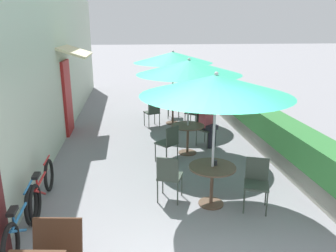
% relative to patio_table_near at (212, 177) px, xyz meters
% --- Properties ---
extents(cafe_facade_wall, '(0.98, 14.06, 4.20)m').
position_rel_patio_table_near_xyz_m(cafe_facade_wall, '(-3.27, 5.10, 1.56)').
color(cafe_facade_wall, '#B2C1AD').
rests_on(cafe_facade_wall, ground_plane).
extents(planter_hedge, '(0.60, 13.06, 1.01)m').
position_rel_patio_table_near_xyz_m(planter_hedge, '(2.03, 5.13, 0.01)').
color(planter_hedge, gray).
rests_on(planter_hedge, ground_plane).
extents(patio_table_near, '(0.80, 0.80, 0.72)m').
position_rel_patio_table_near_xyz_m(patio_table_near, '(0.00, 0.00, 0.00)').
color(patio_table_near, brown).
rests_on(patio_table_near, ground_plane).
extents(patio_umbrella_near, '(2.44, 2.44, 2.32)m').
position_rel_patio_table_near_xyz_m(patio_umbrella_near, '(0.00, 0.00, 1.58)').
color(patio_umbrella_near, '#B7B7BC').
rests_on(patio_umbrella_near, ground_plane).
extents(cafe_chair_near_left, '(0.52, 0.52, 0.87)m').
position_rel_patio_table_near_xyz_m(cafe_chair_near_left, '(-0.72, 0.19, -0.01)').
color(cafe_chair_near_left, '#384238').
rests_on(cafe_chair_near_left, ground_plane).
extents(cafe_chair_near_right, '(0.52, 0.52, 0.87)m').
position_rel_patio_table_near_xyz_m(cafe_chair_near_right, '(0.72, -0.19, -0.01)').
color(cafe_chair_near_right, '#384238').
rests_on(cafe_chair_near_right, ground_plane).
extents(coffee_cup_near, '(0.07, 0.07, 0.09)m').
position_rel_patio_table_near_xyz_m(coffee_cup_near, '(0.06, 0.05, 0.23)').
color(coffee_cup_near, '#232328').
rests_on(coffee_cup_near, patio_table_near).
extents(patio_table_mid, '(0.80, 0.80, 0.72)m').
position_rel_patio_table_near_xyz_m(patio_table_mid, '(0.02, 2.46, 0.00)').
color(patio_table_mid, brown).
rests_on(patio_table_mid, ground_plane).
extents(patio_umbrella_mid, '(2.44, 2.44, 2.32)m').
position_rel_patio_table_near_xyz_m(patio_umbrella_mid, '(0.02, 2.46, 1.58)').
color(patio_umbrella_mid, '#B7B7BC').
rests_on(patio_umbrella_mid, ground_plane).
extents(cafe_chair_mid_left, '(0.56, 0.56, 0.87)m').
position_rel_patio_table_near_xyz_m(cafe_chair_mid_left, '(0.55, 2.99, -0.01)').
color(cafe_chair_mid_left, '#384238').
rests_on(cafe_chair_mid_left, ground_plane).
extents(seated_patron_mid_left, '(0.50, 0.51, 1.25)m').
position_rel_patio_table_near_xyz_m(seated_patron_mid_left, '(0.62, 2.90, 0.16)').
color(seated_patron_mid_left, '#23232D').
rests_on(seated_patron_mid_left, ground_plane).
extents(cafe_chair_mid_right, '(0.56, 0.56, 0.87)m').
position_rel_patio_table_near_xyz_m(cafe_chair_mid_right, '(-0.50, 1.94, -0.01)').
color(cafe_chair_mid_right, '#384238').
rests_on(cafe_chair_mid_right, ground_plane).
extents(patio_table_far, '(0.80, 0.80, 0.72)m').
position_rel_patio_table_near_xyz_m(patio_table_far, '(0.02, 5.12, 0.00)').
color(patio_table_far, brown).
rests_on(patio_table_far, ground_plane).
extents(patio_umbrella_far, '(2.44, 2.44, 2.32)m').
position_rel_patio_table_near_xyz_m(patio_umbrella_far, '(0.02, 5.12, 1.58)').
color(patio_umbrella_far, '#B7B7BC').
rests_on(patio_umbrella_far, ground_plane).
extents(cafe_chair_far_left, '(0.51, 0.51, 0.87)m').
position_rel_patio_table_near_xyz_m(cafe_chair_far_left, '(-0.65, 4.79, -0.01)').
color(cafe_chair_far_left, '#384238').
rests_on(cafe_chair_far_left, ground_plane).
extents(cafe_chair_far_right, '(0.56, 0.56, 0.87)m').
position_rel_patio_table_near_xyz_m(cafe_chair_far_right, '(0.64, 4.70, -0.01)').
color(cafe_chair_far_right, '#384238').
rests_on(cafe_chair_far_right, ground_plane).
extents(cafe_chair_far_back, '(0.46, 0.46, 0.87)m').
position_rel_patio_table_near_xyz_m(cafe_chair_far_back, '(0.07, 5.86, -0.01)').
color(cafe_chair_far_back, '#384238').
rests_on(cafe_chair_far_back, ground_plane).
extents(coffee_cup_far, '(0.07, 0.07, 0.09)m').
position_rel_patio_table_near_xyz_m(coffee_cup_far, '(0.07, 4.96, 0.23)').
color(coffee_cup_far, '#B73D3D').
rests_on(coffee_cup_far, patio_table_far).
extents(bicycle_leaning, '(0.12, 1.69, 0.72)m').
position_rel_patio_table_near_xyz_m(bicycle_leaning, '(-2.92, -0.76, -0.19)').
color(bicycle_leaning, black).
rests_on(bicycle_leaning, ground_plane).
extents(bicycle_second, '(0.10, 1.67, 0.70)m').
position_rel_patio_table_near_xyz_m(bicycle_second, '(-2.91, 0.35, -0.20)').
color(bicycle_second, black).
rests_on(bicycle_second, ground_plane).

